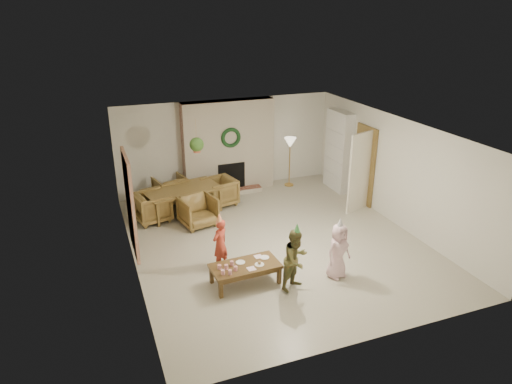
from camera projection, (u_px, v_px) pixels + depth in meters
name	position (u px, v px, depth m)	size (l,w,h in m)	color
floor	(275.00, 241.00, 10.13)	(7.00, 7.00, 0.00)	#B7B29E
ceiling	(277.00, 130.00, 9.19)	(7.00, 7.00, 0.00)	white
wall_back	(226.00, 144.00, 12.69)	(7.00, 7.00, 0.00)	silver
wall_front	(372.00, 271.00, 6.62)	(7.00, 7.00, 0.00)	silver
wall_left	(129.00, 209.00, 8.67)	(7.00, 7.00, 0.00)	silver
wall_right	(396.00, 171.00, 10.64)	(7.00, 7.00, 0.00)	silver
fireplace_mass	(229.00, 146.00, 12.52)	(2.50, 0.40, 2.50)	#4D1614
fireplace_hearth	(233.00, 191.00, 12.66)	(1.60, 0.30, 0.12)	maroon
fireplace_firebox	(231.00, 176.00, 12.66)	(0.75, 0.12, 0.75)	black
fireplace_wreath	(231.00, 138.00, 12.21)	(0.54, 0.54, 0.10)	#143619
floor_lamp_base	(289.00, 185.00, 13.28)	(0.26, 0.26, 0.03)	gold
floor_lamp_post	(290.00, 163.00, 13.04)	(0.03, 0.03, 1.26)	gold
floor_lamp_shade	(290.00, 143.00, 12.81)	(0.34, 0.34, 0.28)	beige
bookshelf_carcass	(339.00, 151.00, 12.64)	(0.30, 1.00, 2.20)	white
bookshelf_shelf_a	(336.00, 173.00, 12.88)	(0.30, 0.92, 0.03)	white
bookshelf_shelf_b	(337.00, 160.00, 12.73)	(0.30, 0.92, 0.03)	white
bookshelf_shelf_c	(338.00, 146.00, 12.58)	(0.30, 0.92, 0.03)	white
bookshelf_shelf_d	(339.00, 131.00, 12.43)	(0.30, 0.92, 0.03)	white
books_row_lower	(339.00, 170.00, 12.69)	(0.20, 0.40, 0.24)	#993C1C
books_row_mid	(336.00, 154.00, 12.71)	(0.20, 0.44, 0.24)	navy
books_row_upper	(340.00, 142.00, 12.44)	(0.20, 0.36, 0.22)	gold
door_frame	(364.00, 165.00, 11.76)	(0.05, 0.86, 2.04)	brown
door_leaf	(360.00, 172.00, 11.31)	(0.05, 0.80, 2.00)	beige
curtain_panel	(130.00, 204.00, 8.86)	(0.06, 1.20, 2.00)	beige
dining_table	(184.00, 201.00, 11.37)	(1.83, 1.02, 0.64)	brown
dining_chair_near	(198.00, 211.00, 10.73)	(0.76, 0.78, 0.71)	brown
dining_chair_far	(171.00, 190.00, 11.98)	(0.76, 0.78, 0.71)	brown
dining_chair_left	(153.00, 207.00, 10.95)	(0.76, 0.78, 0.71)	brown
dining_chair_right	(219.00, 192.00, 11.86)	(0.76, 0.78, 0.71)	brown
hanging_plant_cord	(196.00, 134.00, 10.20)	(0.01, 0.01, 0.70)	tan
hanging_plant_pot	(197.00, 150.00, 10.33)	(0.16, 0.16, 0.12)	#A04C33
hanging_plant_foliage	(197.00, 145.00, 10.28)	(0.32, 0.32, 0.32)	#274B19
coffee_table_top	(245.00, 266.00, 8.46)	(1.26, 0.63, 0.06)	#553C1C
coffee_table_apron	(245.00, 269.00, 8.48)	(1.16, 0.53, 0.08)	#553C1C
coffee_leg_fl	(221.00, 290.00, 8.10)	(0.07, 0.07, 0.33)	#553C1C
coffee_leg_fr	(279.00, 275.00, 8.52)	(0.07, 0.07, 0.33)	#553C1C
coffee_leg_bl	(212.00, 275.00, 8.54)	(0.07, 0.07, 0.33)	#553C1C
coffee_leg_br	(267.00, 262.00, 8.96)	(0.07, 0.07, 0.33)	#553C1C
cup_a	(223.00, 272.00, 8.13)	(0.07, 0.07, 0.09)	white
cup_b	(219.00, 267.00, 8.29)	(0.07, 0.07, 0.09)	white
cup_c	(230.00, 272.00, 8.13)	(0.07, 0.07, 0.09)	white
cup_d	(226.00, 267.00, 8.29)	(0.07, 0.07, 0.09)	white
cup_e	(236.00, 268.00, 8.25)	(0.07, 0.07, 0.09)	white
cup_f	(232.00, 263.00, 8.41)	(0.07, 0.07, 0.09)	white
plate_a	(240.00, 262.00, 8.53)	(0.17, 0.17, 0.01)	white
plate_b	(259.00, 264.00, 8.45)	(0.17, 0.17, 0.01)	white
plate_c	(265.00, 257.00, 8.69)	(0.17, 0.17, 0.01)	white
food_scoop	(259.00, 263.00, 8.44)	(0.07, 0.07, 0.07)	tan
napkin_left	(251.00, 269.00, 8.32)	(0.15, 0.15, 0.01)	#FEBBCF
napkin_right	(258.00, 257.00, 8.72)	(0.15, 0.15, 0.01)	#FEBBCF
child_red	(220.00, 244.00, 8.90)	(0.38, 0.25, 1.04)	#B63827
party_hat_red	(219.00, 218.00, 8.69)	(0.14, 0.14, 0.20)	#FBD153
child_plaid	(296.00, 260.00, 8.24)	(0.56, 0.44, 1.16)	brown
party_hat_plaid	(297.00, 228.00, 8.01)	(0.14, 0.14, 0.19)	#48A84F
child_pink	(338.00, 251.00, 8.61)	(0.53, 0.34, 1.08)	beige
party_hat_pink	(340.00, 223.00, 8.39)	(0.14, 0.14, 0.20)	#ADABB2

